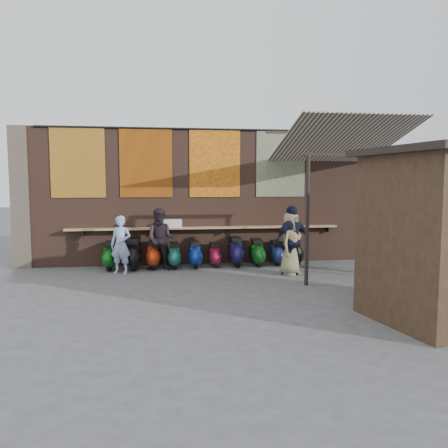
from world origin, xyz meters
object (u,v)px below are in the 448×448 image
scooter_stool_1 (134,254)px  shopper_navy (292,240)px  scooter_stool_0 (110,256)px  diner_right (161,239)px  scooter_stool_9 (295,252)px  shelf_box (172,223)px  diner_left (121,245)px  scooter_stool_2 (153,255)px  scooter_stool_8 (276,253)px  shopper_grey (403,241)px  scooter_stool_3 (174,255)px  scooter_stool_7 (257,252)px  scooter_stool_6 (236,252)px  scooter_stool_4 (195,254)px  shopper_tan (291,243)px  scooter_stool_5 (215,255)px

scooter_stool_1 → shopper_navy: bearing=-18.4°
scooter_stool_0 → diner_right: 1.54m
scooter_stool_9 → shelf_box: bearing=175.0°
diner_left → scooter_stool_2: bearing=56.0°
scooter_stool_1 → shelf_box: bearing=16.6°
scooter_stool_2 → scooter_stool_8: bearing=0.6°
scooter_stool_9 → diner_left: 5.04m
scooter_stool_9 → diner_right: (-3.92, -0.29, 0.50)m
shopper_grey → diner_right: bearing=-2.7°
scooter_stool_1 → scooter_stool_2: (0.54, 0.02, -0.03)m
scooter_stool_0 → scooter_stool_9: (5.35, -0.04, -0.02)m
scooter_stool_3 → shopper_navy: bearing=-24.3°
scooter_stool_9 → shopper_grey: 3.06m
scooter_stool_7 → scooter_stool_9: 1.15m
scooter_stool_1 → scooter_stool_6: (2.93, 0.07, -0.01)m
scooter_stool_4 → shopper_tan: size_ratio=0.47×
diner_left → shopper_grey: (7.27, -1.38, 0.15)m
scooter_stool_5 → shopper_grey: size_ratio=0.39×
scooter_stool_6 → scooter_stool_9: scooter_stool_6 is taller
scooter_stool_8 → diner_left: bearing=-171.8°
scooter_stool_7 → diner_right: 2.82m
scooter_stool_2 → diner_right: bearing=-53.4°
shopper_tan → scooter_stool_6: bearing=80.7°
scooter_stool_6 → scooter_stool_8: 1.21m
scooter_stool_0 → shopper_tan: 5.02m
scooter_stool_5 → scooter_stool_8: scooter_stool_8 is taller
scooter_stool_9 → scooter_stool_1: bearing=-179.9°
scooter_stool_7 → scooter_stool_5: bearing=177.9°
diner_right → shopper_grey: bearing=-7.9°
scooter_stool_5 → scooter_stool_9: size_ratio=0.94×
shelf_box → scooter_stool_4: shelf_box is taller
scooter_stool_3 → scooter_stool_8: size_ratio=1.02×
scooter_stool_4 → scooter_stool_5: 0.57m
shopper_navy → scooter_stool_0: bearing=-38.5°
scooter_stool_6 → scooter_stool_9: size_ratio=1.14×
scooter_stool_8 → shopper_tan: bearing=-90.0°
shelf_box → scooter_stool_2: bearing=-151.3°
shopper_grey → scooter_stool_8: bearing=-23.1°
diner_left → diner_right: (1.07, 0.29, 0.08)m
scooter_stool_4 → scooter_stool_6: size_ratio=0.89×
scooter_stool_1 → scooter_stool_9: size_ratio=1.17×
scooter_stool_8 → shopper_grey: shopper_grey is taller
scooter_stool_0 → scooter_stool_2: bearing=-0.9°
diner_left → shopper_grey: shopper_grey is taller
shopper_grey → diner_left: bearing=1.6°
scooter_stool_0 → scooter_stool_6: 3.58m
shelf_box → scooter_stool_9: (3.60, -0.32, -0.88)m
scooter_stool_8 → scooter_stool_6: bearing=179.6°
scooter_stool_1 → scooter_stool_4: 1.73m
scooter_stool_3 → scooter_stool_7: (2.40, 0.01, 0.03)m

